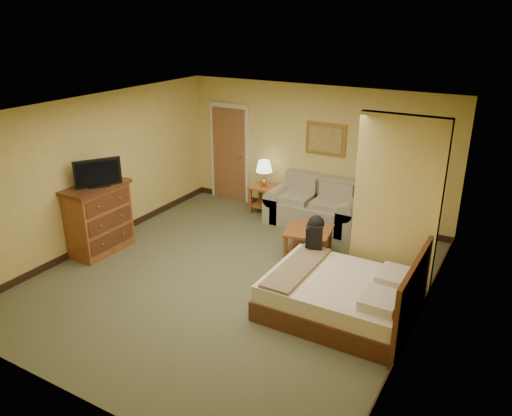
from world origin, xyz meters
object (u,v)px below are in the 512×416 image
Objects in this scene: coffee_table at (309,237)px; dresser at (99,218)px; loveseat at (314,210)px; bed at (344,296)px.

coffee_table is 3.55m from dresser.
dresser reaches higher than loveseat.
dresser is (-2.69, -2.89, 0.31)m from loveseat.
loveseat is 3.12m from bed.
bed is (4.30, 0.21, -0.31)m from dresser.
loveseat reaches higher than coffee_table.
coffee_table is 0.43× the size of bed.
loveseat is at bearing 120.92° from bed.
bed is at bearing -50.80° from coffee_table.
coffee_table is at bearing -70.40° from loveseat.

